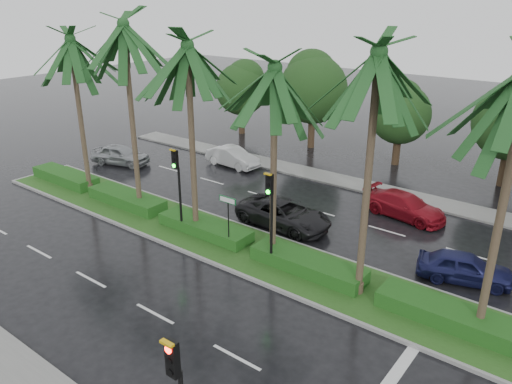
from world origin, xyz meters
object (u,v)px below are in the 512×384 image
Objects in this scene: car_white at (233,157)px; car_darkgrey at (284,214)px; signal_median_left at (177,179)px; car_blue at (465,267)px; street_sign at (228,210)px; car_silver at (120,155)px; car_red at (405,206)px.

car_darkgrey reaches higher than car_white.
car_white is at bearing 116.27° from signal_median_left.
signal_median_left reaches higher than car_blue.
street_sign is 15.40m from car_silver.
car_darkgrey is 9.00m from car_blue.
car_white is (-7.87, 9.68, -1.46)m from street_sign.
car_silver is at bearing 154.93° from signal_median_left.
car_white is at bearing 94.28° from car_red.
car_darkgrey is at bearing -122.54° from car_white.
car_blue is (12.50, 4.17, -2.35)m from signal_median_left.
car_blue is (17.37, -5.69, -0.02)m from car_white.
signal_median_left is 1.68× the size of street_sign.
street_sign reaches higher than car_darkgrey.
car_white is (6.57, 4.51, -0.04)m from car_silver.
street_sign is 4.07m from car_darkgrey.
street_sign is 0.58× the size of car_red.
car_silver is 19.76m from car_red.
car_white reaches higher than car_blue.
car_white is 18.28m from car_blue.
car_white is at bearing 55.14° from car_blue.
car_blue is at bearing 18.44° from signal_median_left.
car_silver is 1.09× the size of car_blue.
car_darkgrey is 1.34× the size of car_blue.
car_white is 1.07× the size of car_blue.
street_sign is 0.51× the size of car_darkgrey.
car_silver reaches higher than car_blue.
signal_median_left reaches higher than street_sign.
car_blue is (23.94, -1.18, -0.06)m from car_silver.
car_white is 12.90m from car_red.
signal_median_left is 11.24m from car_white.
car_silver is 15.00m from car_darkgrey.
signal_median_left is 12.83m from car_silver.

